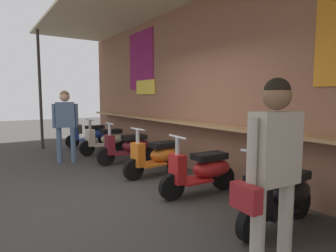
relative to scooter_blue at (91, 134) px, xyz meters
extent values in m
plane|color=#383533|center=(4.67, -1.08, -0.39)|extent=(33.77, 33.77, 0.00)
cube|color=#8C5B44|center=(4.67, 0.94, 1.40)|extent=(12.06, 0.25, 3.59)
cube|color=#A87F51|center=(4.67, 0.64, 0.63)|extent=(10.85, 0.36, 0.05)
cube|color=#841E56|center=(1.80, 0.80, 2.13)|extent=(1.27, 0.02, 1.53)
cube|color=gold|center=(2.04, 0.80, 1.41)|extent=(0.96, 0.03, 0.37)
cylinder|color=#332D28|center=(-0.40, -1.35, 1.36)|extent=(0.08, 0.08, 3.50)
ellipsoid|color=#233D9E|center=(0.01, 0.17, 0.01)|extent=(0.43, 0.72, 0.30)
cube|color=black|center=(0.01, 0.12, 0.21)|extent=(0.34, 0.57, 0.10)
cube|color=#233D9E|center=(-0.01, -0.18, -0.14)|extent=(0.41, 0.52, 0.04)
cube|color=#233D9E|center=(-0.03, -0.48, 0.08)|extent=(0.29, 0.18, 0.44)
cylinder|color=#B7B7BC|center=(-0.03, -0.48, 0.21)|extent=(0.07, 0.07, 0.70)
cylinder|color=#B7B7BC|center=(-0.03, -0.48, 0.56)|extent=(0.46, 0.07, 0.04)
cylinder|color=black|center=(-0.04, -0.58, -0.19)|extent=(0.13, 0.41, 0.40)
cylinder|color=black|center=(0.03, 0.42, -0.19)|extent=(0.13, 0.41, 0.40)
ellipsoid|color=beige|center=(1.30, 0.17, 0.01)|extent=(0.41, 0.72, 0.30)
cube|color=black|center=(1.30, 0.12, 0.21)|extent=(0.32, 0.56, 0.10)
cube|color=beige|center=(1.32, -0.18, -0.14)|extent=(0.40, 0.52, 0.04)
cube|color=beige|center=(1.33, -0.48, 0.08)|extent=(0.29, 0.17, 0.44)
cylinder|color=#B7B7BC|center=(1.33, -0.48, 0.21)|extent=(0.07, 0.07, 0.70)
cylinder|color=#B7B7BC|center=(1.33, -0.48, 0.56)|extent=(0.46, 0.06, 0.04)
cylinder|color=black|center=(1.33, -0.58, -0.19)|extent=(0.12, 0.40, 0.40)
cylinder|color=black|center=(1.29, 0.42, -0.19)|extent=(0.12, 0.40, 0.40)
ellipsoid|color=maroon|center=(2.69, 0.17, 0.01)|extent=(0.42, 0.72, 0.30)
cube|color=black|center=(2.69, 0.12, 0.21)|extent=(0.33, 0.57, 0.10)
cube|color=maroon|center=(2.67, -0.18, -0.14)|extent=(0.41, 0.52, 0.04)
cube|color=maroon|center=(2.65, -0.48, 0.08)|extent=(0.29, 0.18, 0.44)
cylinder|color=#B7B7BC|center=(2.65, -0.48, 0.21)|extent=(0.07, 0.07, 0.70)
cylinder|color=#B7B7BC|center=(2.65, -0.48, 0.56)|extent=(0.46, 0.06, 0.04)
cylinder|color=black|center=(2.65, -0.58, -0.19)|extent=(0.13, 0.41, 0.40)
cylinder|color=black|center=(2.71, 0.42, -0.19)|extent=(0.13, 0.41, 0.40)
ellipsoid|color=orange|center=(3.96, 0.17, 0.01)|extent=(0.42, 0.72, 0.30)
cube|color=black|center=(3.96, 0.12, 0.21)|extent=(0.33, 0.57, 0.10)
cube|color=orange|center=(3.98, -0.18, -0.14)|extent=(0.41, 0.52, 0.04)
cube|color=orange|center=(3.99, -0.48, 0.08)|extent=(0.29, 0.18, 0.44)
cylinder|color=#B7B7BC|center=(3.99, -0.48, 0.21)|extent=(0.07, 0.07, 0.70)
cylinder|color=#B7B7BC|center=(3.99, -0.48, 0.56)|extent=(0.46, 0.06, 0.04)
cylinder|color=black|center=(4.00, -0.58, -0.19)|extent=(0.12, 0.41, 0.40)
cylinder|color=black|center=(3.94, 0.42, -0.19)|extent=(0.12, 0.41, 0.40)
ellipsoid|color=red|center=(5.30, 0.17, 0.01)|extent=(0.43, 0.73, 0.30)
cube|color=black|center=(5.30, 0.12, 0.21)|extent=(0.34, 0.57, 0.10)
cube|color=red|center=(5.28, -0.18, -0.14)|extent=(0.42, 0.53, 0.04)
cube|color=red|center=(5.25, -0.48, 0.08)|extent=(0.29, 0.18, 0.44)
cylinder|color=#B7B7BC|center=(5.25, -0.48, 0.21)|extent=(0.07, 0.07, 0.70)
cylinder|color=#B7B7BC|center=(5.25, -0.48, 0.56)|extent=(0.46, 0.07, 0.04)
cylinder|color=black|center=(5.25, -0.58, -0.19)|extent=(0.13, 0.41, 0.40)
cylinder|color=black|center=(5.32, 0.42, -0.19)|extent=(0.13, 0.41, 0.40)
ellipsoid|color=black|center=(6.69, 0.17, 0.01)|extent=(0.42, 0.72, 0.30)
cube|color=black|center=(6.69, 0.12, 0.21)|extent=(0.33, 0.57, 0.10)
cube|color=black|center=(6.71, -0.18, -0.14)|extent=(0.41, 0.52, 0.04)
cube|color=black|center=(6.72, -0.48, 0.08)|extent=(0.29, 0.18, 0.44)
cylinder|color=#B7B7BC|center=(6.72, -0.48, 0.21)|extent=(0.07, 0.07, 0.70)
cylinder|color=#B7B7BC|center=(6.72, -0.48, 0.56)|extent=(0.46, 0.06, 0.04)
cylinder|color=black|center=(6.73, -0.58, -0.19)|extent=(0.12, 0.41, 0.40)
cylinder|color=black|center=(6.67, 0.42, -0.19)|extent=(0.12, 0.41, 0.40)
cylinder|color=slate|center=(1.73, -1.36, 0.03)|extent=(0.12, 0.12, 0.83)
cylinder|color=slate|center=(1.88, -1.08, 0.03)|extent=(0.12, 0.12, 0.83)
cube|color=slate|center=(1.81, -1.22, 0.74)|extent=(0.31, 0.46, 0.59)
sphere|color=tan|center=(1.81, -1.22, 1.16)|extent=(0.23, 0.23, 0.23)
sphere|color=olive|center=(1.81, -1.22, 1.20)|extent=(0.21, 0.21, 0.21)
cylinder|color=slate|center=(1.74, -1.46, 0.72)|extent=(0.08, 0.08, 0.56)
cylinder|color=slate|center=(1.87, -0.98, 0.72)|extent=(0.08, 0.08, 0.56)
cube|color=black|center=(1.87, -0.91, 0.39)|extent=(0.28, 0.17, 0.20)
cylinder|color=#ADA393|center=(7.27, -0.80, 0.03)|extent=(0.12, 0.12, 0.84)
cylinder|color=#ADA393|center=(7.22, -1.11, 0.03)|extent=(0.12, 0.12, 0.84)
cube|color=#ADA393|center=(7.25, -0.95, 0.74)|extent=(0.24, 0.44, 0.59)
sphere|color=brown|center=(7.25, -0.95, 1.17)|extent=(0.23, 0.23, 0.23)
sphere|color=black|center=(7.25, -0.95, 1.21)|extent=(0.21, 0.21, 0.21)
cylinder|color=#ADA393|center=(7.27, -0.70, 0.72)|extent=(0.08, 0.08, 0.56)
cylinder|color=#ADA393|center=(7.22, -1.20, 0.72)|extent=(0.08, 0.08, 0.56)
cube|color=maroon|center=(7.23, -1.27, 0.39)|extent=(0.27, 0.13, 0.20)
camera|label=1|loc=(8.64, -2.94, 1.16)|focal=30.41mm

